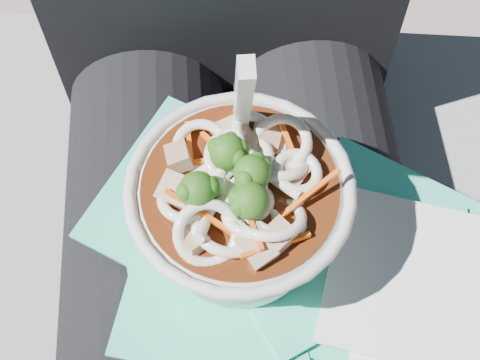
{
  "coord_description": "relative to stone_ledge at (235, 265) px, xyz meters",
  "views": [
    {
      "loc": [
        -0.02,
        -0.2,
        1.11
      ],
      "look_at": [
        -0.0,
        0.02,
        0.71
      ],
      "focal_mm": 50.0,
      "sensor_mm": 36.0,
      "label": 1
    }
  ],
  "objects": [
    {
      "name": "plastic_bag",
      "position": [
        0.03,
        -0.14,
        0.39
      ],
      "size": [
        0.36,
        0.28,
        0.02
      ],
      "color": "#33D5AE",
      "rests_on": "lap"
    },
    {
      "name": "person_body",
      "position": [
        -0.0,
        -0.06,
        0.33
      ],
      "size": [
        0.34,
        0.94,
        0.99
      ],
      "color": "black",
      "rests_on": "ground"
    },
    {
      "name": "udon_bowl",
      "position": [
        -0.0,
        -0.13,
        0.46
      ],
      "size": [
        0.19,
        0.19,
        0.21
      ],
      "color": "white",
      "rests_on": "plastic_bag"
    },
    {
      "name": "lap",
      "position": [
        0.0,
        -0.15,
        0.3
      ],
      "size": [
        0.33,
        0.48,
        0.16
      ],
      "color": "black",
      "rests_on": "stone_ledge"
    },
    {
      "name": "napkins",
      "position": [
        0.13,
        -0.19,
        0.4
      ],
      "size": [
        0.17,
        0.17,
        0.01
      ],
      "color": "white",
      "rests_on": "plastic_bag"
    },
    {
      "name": "stone_ledge",
      "position": [
        0.0,
        0.0,
        0.0
      ],
      "size": [
        1.06,
        0.63,
        0.44
      ],
      "primitive_type": "cube",
      "rotation": [
        0.0,
        0.0,
        -0.14
      ],
      "color": "gray",
      "rests_on": "ground"
    }
  ]
}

